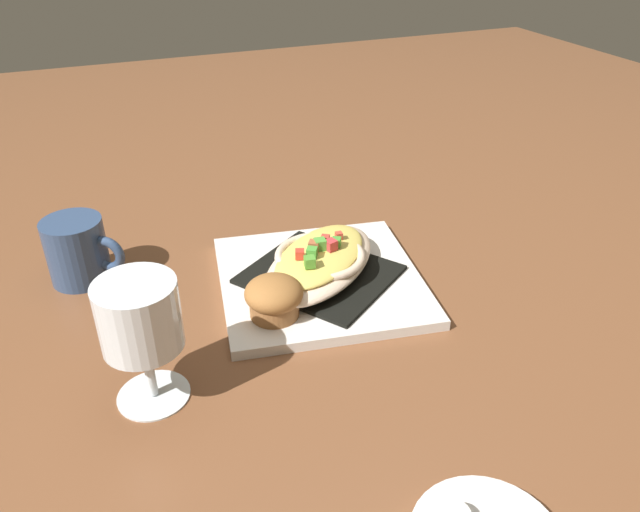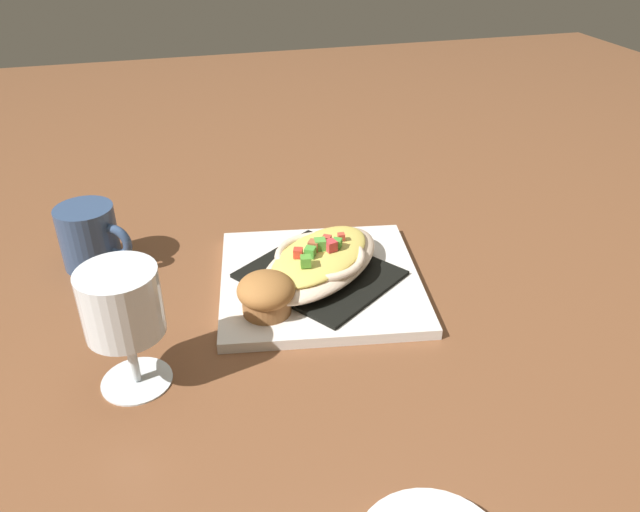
{
  "view_description": "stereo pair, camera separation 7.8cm",
  "coord_description": "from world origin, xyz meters",
  "px_view_note": "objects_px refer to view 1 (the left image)",
  "views": [
    {
      "loc": [
        0.25,
        0.62,
        0.45
      ],
      "look_at": [
        0.0,
        0.0,
        0.04
      ],
      "focal_mm": 34.52,
      "sensor_mm": 36.0,
      "label": 1
    },
    {
      "loc": [
        0.18,
        0.64,
        0.45
      ],
      "look_at": [
        0.0,
        0.0,
        0.04
      ],
      "focal_mm": 34.52,
      "sensor_mm": 36.0,
      "label": 2
    }
  ],
  "objects_px": {
    "square_plate": "(320,280)",
    "muffin": "(274,297)",
    "gratin_dish": "(320,260)",
    "coffee_mug": "(79,254)",
    "stemmed_glass": "(140,323)"
  },
  "relations": [
    {
      "from": "square_plate",
      "to": "muffin",
      "type": "relative_size",
      "value": 3.72
    },
    {
      "from": "square_plate",
      "to": "gratin_dish",
      "type": "distance_m",
      "value": 0.03
    },
    {
      "from": "gratin_dish",
      "to": "muffin",
      "type": "height_order",
      "value": "gratin_dish"
    },
    {
      "from": "gratin_dish",
      "to": "coffee_mug",
      "type": "height_order",
      "value": "coffee_mug"
    },
    {
      "from": "square_plate",
      "to": "gratin_dish",
      "type": "relative_size",
      "value": 1.11
    },
    {
      "from": "muffin",
      "to": "coffee_mug",
      "type": "distance_m",
      "value": 0.28
    },
    {
      "from": "square_plate",
      "to": "stemmed_glass",
      "type": "height_order",
      "value": "stemmed_glass"
    },
    {
      "from": "square_plate",
      "to": "coffee_mug",
      "type": "relative_size",
      "value": 2.62
    },
    {
      "from": "muffin",
      "to": "coffee_mug",
      "type": "bearing_deg",
      "value": -42.78
    },
    {
      "from": "square_plate",
      "to": "gratin_dish",
      "type": "xyz_separation_m",
      "value": [
        0.0,
        0.0,
        0.03
      ]
    },
    {
      "from": "gratin_dish",
      "to": "coffee_mug",
      "type": "relative_size",
      "value": 2.36
    },
    {
      "from": "square_plate",
      "to": "muffin",
      "type": "height_order",
      "value": "muffin"
    },
    {
      "from": "gratin_dish",
      "to": "stemmed_glass",
      "type": "bearing_deg",
      "value": 28.25
    },
    {
      "from": "square_plate",
      "to": "gratin_dish",
      "type": "bearing_deg",
      "value": 64.15
    },
    {
      "from": "coffee_mug",
      "to": "stemmed_glass",
      "type": "bearing_deg",
      "value": 101.21
    }
  ]
}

